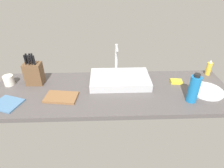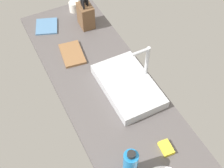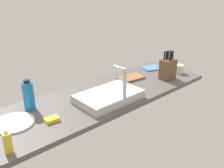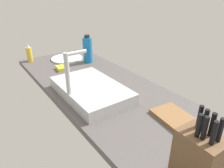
% 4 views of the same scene
% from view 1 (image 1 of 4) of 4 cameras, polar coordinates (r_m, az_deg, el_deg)
% --- Properties ---
extents(countertop_slab, '(1.86, 0.60, 0.04)m').
position_cam_1_polar(countertop_slab, '(1.53, -0.09, -2.45)').
color(countertop_slab, '#514C4C').
rests_on(countertop_slab, ground).
extents(sink_basin, '(0.48, 0.30, 0.06)m').
position_cam_1_polar(sink_basin, '(1.60, 2.31, 1.32)').
color(sink_basin, '#B7BABF').
rests_on(sink_basin, countertop_slab).
extents(faucet, '(0.06, 0.12, 0.28)m').
position_cam_1_polar(faucet, '(1.65, 1.35, 7.49)').
color(faucet, '#B7BABF').
rests_on(faucet, countertop_slab).
extents(knife_block, '(0.14, 0.10, 0.26)m').
position_cam_1_polar(knife_block, '(1.68, -21.90, 2.98)').
color(knife_block, brown).
rests_on(knife_block, countertop_slab).
extents(cutting_board, '(0.25, 0.17, 0.02)m').
position_cam_1_polar(cutting_board, '(1.48, -14.62, -3.76)').
color(cutting_board, brown).
rests_on(cutting_board, countertop_slab).
extents(soap_bottle, '(0.04, 0.04, 0.14)m').
position_cam_1_polar(soap_bottle, '(1.91, 26.48, 4.15)').
color(soap_bottle, gold).
rests_on(soap_bottle, countertop_slab).
extents(water_bottle, '(0.08, 0.08, 0.22)m').
position_cam_1_polar(water_bottle, '(1.47, 22.81, -1.28)').
color(water_bottle, '#1970B7').
rests_on(water_bottle, countertop_slab).
extents(dinner_plate, '(0.26, 0.26, 0.01)m').
position_cam_1_polar(dinner_plate, '(1.67, 25.86, -1.79)').
color(dinner_plate, white).
rests_on(dinner_plate, countertop_slab).
extents(dish_towel, '(0.22, 0.21, 0.01)m').
position_cam_1_polar(dish_towel, '(1.56, -28.29, -5.11)').
color(dish_towel, teal).
rests_on(dish_towel, countertop_slab).
extents(coffee_mug, '(0.08, 0.08, 0.08)m').
position_cam_1_polar(coffee_mug, '(1.78, -27.94, 0.96)').
color(coffee_mug, silver).
rests_on(coffee_mug, countertop_slab).
extents(dish_sponge, '(0.09, 0.07, 0.02)m').
position_cam_1_polar(dish_sponge, '(1.69, 18.27, 0.69)').
color(dish_sponge, yellow).
rests_on(dish_sponge, countertop_slab).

